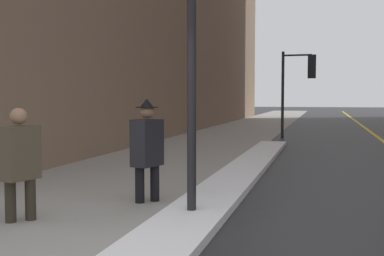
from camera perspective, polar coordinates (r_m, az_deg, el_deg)
sidewalk_slab at (r=19.73m, az=3.96°, el=-1.00°), size 4.00×80.00×0.01m
road_centre_stripe at (r=19.46m, az=21.56°, el=-1.32°), size 0.16×80.00×0.00m
snow_bank_curb at (r=10.12m, az=5.99°, el=-5.13°), size 0.85×13.12×0.12m
traffic_light_near at (r=19.21m, az=12.83°, el=6.05°), size 1.31×0.32×3.39m
pedestrian_trailing at (r=6.51m, az=-19.76°, el=-3.48°), size 0.40×0.53×1.46m
pedestrian_in_fedora at (r=7.28m, az=-5.34°, el=-2.15°), size 0.41×0.54×1.58m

